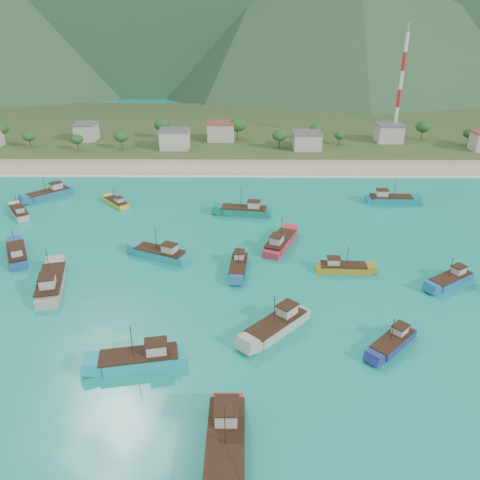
{
  "coord_description": "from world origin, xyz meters",
  "views": [
    {
      "loc": [
        -0.23,
        -65.57,
        42.34
      ],
      "look_at": [
        -1.01,
        18.0,
        3.0
      ],
      "focal_mm": 35.0,
      "sensor_mm": 36.0,
      "label": 1
    }
  ],
  "objects_px": {
    "boat_1": "(141,360)",
    "boat_8": "(393,343)",
    "boat_10": "(280,243)",
    "boat_22": "(278,326)",
    "boat_11": "(51,285)",
    "boat_5": "(19,213)",
    "boat_19": "(117,203)",
    "boat_15": "(161,254)",
    "boat_24": "(239,266)",
    "boat_14": "(451,280)",
    "boat_23": "(17,255)",
    "boat_0": "(50,194)",
    "boat_2": "(226,444)",
    "boat_12": "(342,268)",
    "boat_3": "(245,211)",
    "boat_16": "(390,200)",
    "radio_tower": "(400,89)"
  },
  "relations": [
    {
      "from": "boat_23",
      "to": "boat_15",
      "type": "bearing_deg",
      "value": -26.53
    },
    {
      "from": "boat_0",
      "to": "boat_12",
      "type": "height_order",
      "value": "boat_0"
    },
    {
      "from": "boat_10",
      "to": "boat_22",
      "type": "distance_m",
      "value": 28.72
    },
    {
      "from": "boat_15",
      "to": "boat_24",
      "type": "height_order",
      "value": "boat_15"
    },
    {
      "from": "boat_10",
      "to": "boat_23",
      "type": "xyz_separation_m",
      "value": [
        -51.75,
        -5.59,
        -0.09
      ]
    },
    {
      "from": "boat_11",
      "to": "boat_14",
      "type": "height_order",
      "value": "boat_11"
    },
    {
      "from": "boat_2",
      "to": "boat_16",
      "type": "height_order",
      "value": "boat_2"
    },
    {
      "from": "boat_11",
      "to": "boat_22",
      "type": "bearing_deg",
      "value": -30.68
    },
    {
      "from": "boat_0",
      "to": "boat_8",
      "type": "relative_size",
      "value": 1.3
    },
    {
      "from": "boat_1",
      "to": "boat_14",
      "type": "height_order",
      "value": "boat_1"
    },
    {
      "from": "boat_8",
      "to": "boat_10",
      "type": "relative_size",
      "value": 0.69
    },
    {
      "from": "boat_23",
      "to": "boat_2",
      "type": "bearing_deg",
      "value": -74.06
    },
    {
      "from": "radio_tower",
      "to": "boat_22",
      "type": "xyz_separation_m",
      "value": [
        -50.19,
        -115.6,
        -19.25
      ]
    },
    {
      "from": "boat_5",
      "to": "boat_12",
      "type": "distance_m",
      "value": 76.83
    },
    {
      "from": "boat_5",
      "to": "boat_10",
      "type": "xyz_separation_m",
      "value": [
        61.14,
        -16.62,
        0.23
      ]
    },
    {
      "from": "boat_1",
      "to": "boat_12",
      "type": "height_order",
      "value": "boat_1"
    },
    {
      "from": "boat_2",
      "to": "boat_22",
      "type": "bearing_deg",
      "value": -107.59
    },
    {
      "from": "boat_10",
      "to": "boat_16",
      "type": "distance_m",
      "value": 39.53
    },
    {
      "from": "boat_14",
      "to": "boat_24",
      "type": "bearing_deg",
      "value": 48.84
    },
    {
      "from": "radio_tower",
      "to": "boat_3",
      "type": "distance_m",
      "value": 90.62
    },
    {
      "from": "boat_8",
      "to": "boat_22",
      "type": "xyz_separation_m",
      "value": [
        -16.26,
        3.58,
        0.28
      ]
    },
    {
      "from": "boat_11",
      "to": "boat_14",
      "type": "xyz_separation_m",
      "value": [
        69.99,
        2.78,
        -0.34
      ]
    },
    {
      "from": "boat_16",
      "to": "boat_5",
      "type": "bearing_deg",
      "value": -82.68
    },
    {
      "from": "boat_3",
      "to": "boat_12",
      "type": "xyz_separation_m",
      "value": [
        18.1,
        -27.84,
        -0.27
      ]
    },
    {
      "from": "boat_15",
      "to": "boat_11",
      "type": "bearing_deg",
      "value": 149.96
    },
    {
      "from": "boat_15",
      "to": "boat_23",
      "type": "distance_m",
      "value": 28.1
    },
    {
      "from": "boat_0",
      "to": "boat_24",
      "type": "distance_m",
      "value": 63.61
    },
    {
      "from": "radio_tower",
      "to": "boat_5",
      "type": "relative_size",
      "value": 3.92
    },
    {
      "from": "boat_1",
      "to": "boat_8",
      "type": "xyz_separation_m",
      "value": [
        35.18,
        4.43,
        -0.28
      ]
    },
    {
      "from": "boat_10",
      "to": "boat_14",
      "type": "height_order",
      "value": "boat_10"
    },
    {
      "from": "boat_19",
      "to": "boat_23",
      "type": "bearing_deg",
      "value": -153.44
    },
    {
      "from": "radio_tower",
      "to": "boat_19",
      "type": "distance_m",
      "value": 109.7
    },
    {
      "from": "radio_tower",
      "to": "boat_0",
      "type": "xyz_separation_m",
      "value": [
        -106.58,
        -57.66,
        -19.24
      ]
    },
    {
      "from": "boat_14",
      "to": "boat_23",
      "type": "relative_size",
      "value": 0.88
    },
    {
      "from": "boat_1",
      "to": "boat_5",
      "type": "height_order",
      "value": "boat_1"
    },
    {
      "from": "boat_8",
      "to": "boat_10",
      "type": "distance_m",
      "value": 35.1
    },
    {
      "from": "boat_14",
      "to": "boat_1",
      "type": "bearing_deg",
      "value": 79.85
    },
    {
      "from": "boat_1",
      "to": "boat_15",
      "type": "xyz_separation_m",
      "value": [
        -2.44,
        31.52,
        -0.05
      ]
    },
    {
      "from": "boat_11",
      "to": "boat_19",
      "type": "xyz_separation_m",
      "value": [
        1.04,
        41.0,
        -0.47
      ]
    },
    {
      "from": "boat_12",
      "to": "boat_14",
      "type": "bearing_deg",
      "value": 79.41
    },
    {
      "from": "boat_14",
      "to": "boat_15",
      "type": "bearing_deg",
      "value": 46.15
    },
    {
      "from": "boat_3",
      "to": "boat_8",
      "type": "xyz_separation_m",
      "value": [
        21.19,
        -49.87,
        -0.3
      ]
    },
    {
      "from": "boat_5",
      "to": "boat_19",
      "type": "height_order",
      "value": "boat_5"
    },
    {
      "from": "boat_5",
      "to": "boat_19",
      "type": "relative_size",
      "value": 1.16
    },
    {
      "from": "boat_14",
      "to": "boat_15",
      "type": "height_order",
      "value": "boat_15"
    },
    {
      "from": "boat_11",
      "to": "boat_12",
      "type": "bearing_deg",
      "value": -6.34
    },
    {
      "from": "boat_0",
      "to": "boat_1",
      "type": "distance_m",
      "value": 75.85
    },
    {
      "from": "boat_5",
      "to": "boat_11",
      "type": "height_order",
      "value": "boat_11"
    },
    {
      "from": "boat_0",
      "to": "boat_5",
      "type": "xyz_separation_m",
      "value": [
        -2.46,
        -12.7,
        -0.24
      ]
    },
    {
      "from": "boat_22",
      "to": "boat_11",
      "type": "bearing_deg",
      "value": 26.89
    }
  ]
}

